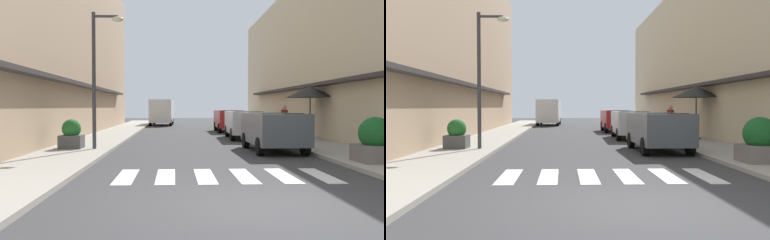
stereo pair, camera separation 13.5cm
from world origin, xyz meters
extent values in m
plane|color=#38383A|center=(0.00, 14.89, 0.00)|extent=(81.88, 81.88, 0.00)
cube|color=#9E998E|center=(-4.84, 14.89, 0.06)|extent=(2.54, 52.11, 0.12)
cube|color=#9E998E|center=(4.84, 14.89, 0.06)|extent=(2.54, 52.11, 0.12)
cube|color=tan|center=(-8.61, 15.75, 5.76)|extent=(5.00, 35.50, 11.53)
cube|color=#332D2D|center=(-5.86, 15.75, 2.80)|extent=(0.50, 24.85, 0.16)
cube|color=beige|center=(8.61, 15.75, 4.68)|extent=(5.00, 35.50, 9.35)
cube|color=#332D2D|center=(5.86, 15.75, 2.80)|extent=(0.50, 24.85, 0.16)
cube|color=silver|center=(-2.38, 3.03, 0.01)|extent=(0.45, 2.20, 0.01)
cube|color=silver|center=(-1.43, 3.03, 0.01)|extent=(0.45, 2.20, 0.01)
cube|color=silver|center=(-0.48, 3.03, 0.01)|extent=(0.45, 2.20, 0.01)
cube|color=silver|center=(0.47, 3.03, 0.01)|extent=(0.45, 2.20, 0.01)
cube|color=silver|center=(1.42, 3.03, 0.01)|extent=(0.45, 2.20, 0.01)
cube|color=silver|center=(2.38, 3.03, 0.01)|extent=(0.45, 2.20, 0.01)
cube|color=#4C5156|center=(2.52, 8.46, 0.89)|extent=(1.81, 4.01, 1.13)
cube|color=black|center=(2.52, 8.26, 1.19)|extent=(1.50, 2.25, 0.56)
cylinder|color=black|center=(1.71, 9.76, 0.32)|extent=(0.23, 0.64, 0.64)
cylinder|color=black|center=(3.30, 9.79, 0.32)|extent=(0.23, 0.64, 0.64)
cylinder|color=black|center=(1.75, 7.13, 0.32)|extent=(0.23, 0.64, 0.64)
cylinder|color=black|center=(3.34, 7.15, 0.32)|extent=(0.23, 0.64, 0.64)
cube|color=silver|center=(2.52, 14.70, 0.89)|extent=(1.89, 4.37, 1.13)
cube|color=black|center=(2.52, 14.48, 1.19)|extent=(1.55, 2.46, 0.56)
cylinder|color=black|center=(1.78, 16.15, 0.32)|extent=(0.24, 0.65, 0.64)
cylinder|color=black|center=(3.36, 16.10, 0.32)|extent=(0.24, 0.65, 0.64)
cylinder|color=black|center=(1.68, 13.30, 0.32)|extent=(0.24, 0.65, 0.64)
cylinder|color=black|center=(3.27, 13.25, 0.32)|extent=(0.24, 0.65, 0.64)
cube|color=maroon|center=(2.52, 20.77, 0.89)|extent=(1.77, 4.06, 1.13)
cube|color=black|center=(2.52, 20.57, 1.19)|extent=(1.48, 2.27, 0.56)
cylinder|color=black|center=(1.73, 22.11, 0.32)|extent=(0.22, 0.64, 0.64)
cylinder|color=black|center=(3.32, 22.11, 0.32)|extent=(0.22, 0.64, 0.64)
cylinder|color=black|center=(1.72, 19.44, 0.32)|extent=(0.22, 0.64, 0.64)
cylinder|color=black|center=(3.31, 19.43, 0.32)|extent=(0.22, 0.64, 0.64)
cube|color=silver|center=(-2.37, 30.94, 1.34)|extent=(2.15, 5.47, 2.03)
cube|color=black|center=(-2.37, 30.67, 2.09)|extent=(1.75, 3.08, 0.56)
cylinder|color=black|center=(-3.20, 32.75, 0.32)|extent=(0.24, 0.65, 0.64)
cylinder|color=black|center=(-1.41, 32.69, 0.32)|extent=(0.24, 0.65, 0.64)
cylinder|color=black|center=(-3.33, 29.19, 0.32)|extent=(0.24, 0.65, 0.64)
cylinder|color=black|center=(-1.54, 29.13, 0.32)|extent=(0.24, 0.65, 0.64)
cylinder|color=#38383D|center=(-4.23, 8.63, 2.67)|extent=(0.14, 0.14, 5.10)
cylinder|color=#38383D|center=(-3.78, 8.63, 5.07)|extent=(0.90, 0.10, 0.10)
ellipsoid|color=beige|center=(-3.33, 8.63, 4.97)|extent=(0.44, 0.28, 0.20)
cylinder|color=#262626|center=(5.46, 12.95, 0.15)|extent=(0.48, 0.48, 0.06)
cylinder|color=#4C3823|center=(5.46, 12.95, 1.28)|extent=(0.06, 0.06, 2.31)
cone|color=black|center=(5.46, 12.95, 2.43)|extent=(2.39, 2.39, 0.55)
cube|color=slate|center=(4.50, 4.53, 0.36)|extent=(1.05, 1.05, 0.49)
sphere|color=#195623|center=(4.50, 4.53, 0.94)|extent=(0.94, 0.94, 0.94)
cube|color=#4C4C4C|center=(-5.13, 8.83, 0.37)|extent=(0.83, 0.83, 0.50)
sphere|color=#236628|center=(-5.13, 8.83, 0.87)|extent=(0.72, 0.72, 0.72)
cylinder|color=#282B33|center=(4.38, 13.71, 0.52)|extent=(0.26, 0.26, 0.80)
cylinder|color=maroon|center=(4.38, 13.71, 1.23)|extent=(0.34, 0.34, 0.63)
sphere|color=tan|center=(4.38, 13.71, 1.66)|extent=(0.22, 0.22, 0.22)
camera|label=1|loc=(-1.21, -6.75, 1.68)|focal=38.01mm
camera|label=2|loc=(-1.08, -6.76, 1.68)|focal=38.01mm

